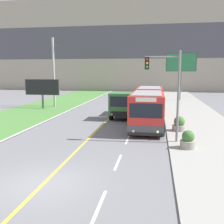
{
  "coord_description": "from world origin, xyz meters",
  "views": [
    {
      "loc": [
        4.65,
        -9.87,
        4.77
      ],
      "look_at": [
        1.1,
        11.01,
        1.4
      ],
      "focal_mm": 42.0,
      "sensor_mm": 36.0,
      "label": 1
    }
  ],
  "objects_px": {
    "dump_truck": "(124,105)",
    "planter_round_second": "(179,124)",
    "city_bus": "(148,106)",
    "billboard_small": "(42,88)",
    "utility_pole_far": "(54,72)",
    "traffic_light_mast": "(169,85)",
    "billboard_large": "(181,64)",
    "planter_round_near": "(188,140)"
  },
  "relations": [
    {
      "from": "city_bus",
      "to": "billboard_large",
      "type": "relative_size",
      "value": 1.63
    },
    {
      "from": "planter_round_near",
      "to": "planter_round_second",
      "type": "relative_size",
      "value": 0.96
    },
    {
      "from": "dump_truck",
      "to": "planter_round_near",
      "type": "relative_size",
      "value": 5.74
    },
    {
      "from": "city_bus",
      "to": "utility_pole_far",
      "type": "bearing_deg",
      "value": 144.57
    },
    {
      "from": "planter_round_second",
      "to": "city_bus",
      "type": "bearing_deg",
      "value": 128.51
    },
    {
      "from": "dump_truck",
      "to": "planter_round_second",
      "type": "bearing_deg",
      "value": -45.27
    },
    {
      "from": "city_bus",
      "to": "planter_round_near",
      "type": "xyz_separation_m",
      "value": [
        2.66,
        -7.89,
        -0.98
      ]
    },
    {
      "from": "billboard_large",
      "to": "planter_round_second",
      "type": "distance_m",
      "value": 22.73
    },
    {
      "from": "city_bus",
      "to": "dump_truck",
      "type": "relative_size",
      "value": 1.92
    },
    {
      "from": "utility_pole_far",
      "to": "planter_round_second",
      "type": "height_order",
      "value": "utility_pole_far"
    },
    {
      "from": "utility_pole_far",
      "to": "planter_round_second",
      "type": "xyz_separation_m",
      "value": [
        15.18,
        -12.18,
        -3.95
      ]
    },
    {
      "from": "city_bus",
      "to": "dump_truck",
      "type": "xyz_separation_m",
      "value": [
        -2.53,
        1.93,
        -0.22
      ]
    },
    {
      "from": "billboard_small",
      "to": "planter_round_second",
      "type": "height_order",
      "value": "billboard_small"
    },
    {
      "from": "city_bus",
      "to": "billboard_small",
      "type": "relative_size",
      "value": 2.74
    },
    {
      "from": "traffic_light_mast",
      "to": "planter_round_second",
      "type": "distance_m",
      "value": 4.75
    },
    {
      "from": "billboard_small",
      "to": "traffic_light_mast",
      "type": "bearing_deg",
      "value": -42.23
    },
    {
      "from": "traffic_light_mast",
      "to": "billboard_small",
      "type": "xyz_separation_m",
      "value": [
        -14.94,
        13.56,
        -1.23
      ]
    },
    {
      "from": "planter_round_near",
      "to": "dump_truck",
      "type": "bearing_deg",
      "value": 117.86
    },
    {
      "from": "dump_truck",
      "to": "traffic_light_mast",
      "type": "xyz_separation_m",
      "value": [
        3.99,
        -8.4,
        2.5
      ]
    },
    {
      "from": "city_bus",
      "to": "planter_round_near",
      "type": "bearing_deg",
      "value": -71.36
    },
    {
      "from": "dump_truck",
      "to": "billboard_small",
      "type": "relative_size",
      "value": 1.43
    },
    {
      "from": "traffic_light_mast",
      "to": "city_bus",
      "type": "bearing_deg",
      "value": 102.72
    },
    {
      "from": "utility_pole_far",
      "to": "traffic_light_mast",
      "type": "bearing_deg",
      "value": -47.63
    },
    {
      "from": "dump_truck",
      "to": "traffic_light_mast",
      "type": "height_order",
      "value": "traffic_light_mast"
    },
    {
      "from": "city_bus",
      "to": "dump_truck",
      "type": "height_order",
      "value": "city_bus"
    },
    {
      "from": "billboard_small",
      "to": "city_bus",
      "type": "bearing_deg",
      "value": -27.73
    },
    {
      "from": "city_bus",
      "to": "billboard_small",
      "type": "bearing_deg",
      "value": 152.27
    },
    {
      "from": "city_bus",
      "to": "dump_truck",
      "type": "bearing_deg",
      "value": 142.67
    },
    {
      "from": "city_bus",
      "to": "traffic_light_mast",
      "type": "bearing_deg",
      "value": -77.28
    },
    {
      "from": "city_bus",
      "to": "traffic_light_mast",
      "type": "relative_size",
      "value": 2.03
    },
    {
      "from": "billboard_small",
      "to": "dump_truck",
      "type": "bearing_deg",
      "value": -25.22
    },
    {
      "from": "billboard_small",
      "to": "planter_round_near",
      "type": "relative_size",
      "value": 4.02
    },
    {
      "from": "city_bus",
      "to": "planter_round_near",
      "type": "distance_m",
      "value": 8.39
    },
    {
      "from": "dump_truck",
      "to": "planter_round_second",
      "type": "distance_m",
      "value": 7.22
    },
    {
      "from": "dump_truck",
      "to": "billboard_large",
      "type": "relative_size",
      "value": 0.85
    },
    {
      "from": "dump_truck",
      "to": "billboard_large",
      "type": "bearing_deg",
      "value": 67.82
    },
    {
      "from": "city_bus",
      "to": "dump_truck",
      "type": "distance_m",
      "value": 3.19
    },
    {
      "from": "utility_pole_far",
      "to": "traffic_light_mast",
      "type": "xyz_separation_m",
      "value": [
        14.12,
        -15.48,
        -0.7
      ]
    },
    {
      "from": "billboard_small",
      "to": "planter_round_second",
      "type": "relative_size",
      "value": 3.87
    },
    {
      "from": "dump_truck",
      "to": "billboard_large",
      "type": "distance_m",
      "value": 18.84
    },
    {
      "from": "billboard_large",
      "to": "billboard_small",
      "type": "height_order",
      "value": "billboard_large"
    },
    {
      "from": "billboard_small",
      "to": "planter_round_near",
      "type": "xyz_separation_m",
      "value": [
        16.14,
        -14.98,
        -2.04
      ]
    }
  ]
}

